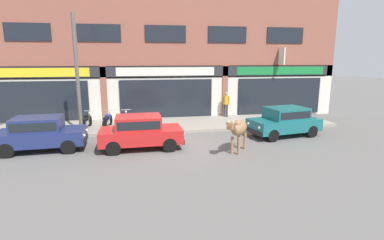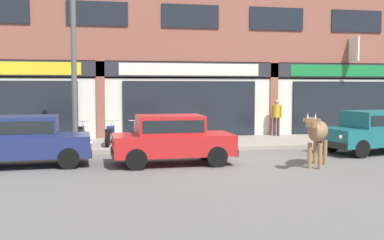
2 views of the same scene
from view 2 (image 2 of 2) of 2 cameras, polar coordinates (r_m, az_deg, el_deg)
name	(u,v)px [view 2 (image 2 of 2)]	position (r m, az deg, el deg)	size (l,w,h in m)	color
ground_plane	(225,161)	(13.93, 4.27, -5.24)	(90.00, 90.00, 0.00)	#605E5B
sidewalk	(199,143)	(17.85, 0.88, -2.94)	(19.00, 3.75, 0.14)	gray
shop_building	(189,43)	(19.91, -0.35, 9.76)	(23.00, 1.40, 8.88)	#8E5142
cow	(317,132)	(13.28, 15.64, -1.47)	(1.47, 1.84, 1.61)	#936B47
car_0	(172,137)	(13.23, -2.61, -2.17)	(3.65, 1.70, 1.46)	black
car_1	(374,130)	(16.71, 22.07, -1.16)	(3.80, 2.23, 1.46)	black
car_2	(26,138)	(13.71, -20.36, -2.20)	(3.69, 1.81, 1.46)	black
motorcycle_0	(80,135)	(16.93, -14.09, -1.90)	(0.55, 1.81, 0.88)	black
motorcycle_1	(110,135)	(16.96, -10.37, -1.83)	(0.58, 1.80, 0.88)	black
motorcycle_2	(138,134)	(16.96, -6.82, -1.79)	(0.52, 1.81, 0.88)	black
pedestrian	(277,114)	(20.11, 10.69, 0.80)	(0.38, 0.37, 1.60)	#2D2D33
utility_pole	(74,64)	(15.83, -14.77, 6.88)	(0.18, 0.18, 5.85)	#595651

